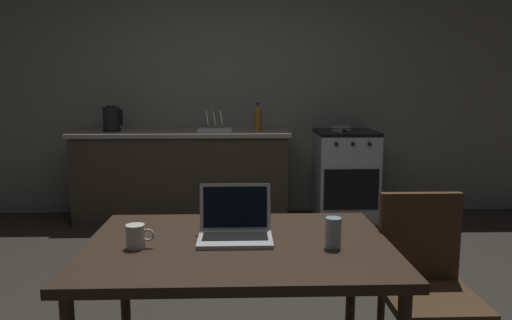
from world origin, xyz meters
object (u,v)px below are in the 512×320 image
at_px(chair, 426,279).
at_px(laptop, 235,228).
at_px(drinking_glass, 333,233).
at_px(dining_table, 238,256).
at_px(dish_rack, 215,126).
at_px(electric_kettle, 112,119).
at_px(frying_pan, 341,128).
at_px(stove_oven, 345,175).
at_px(coffee_mug, 136,236).
at_px(bottle, 258,118).

distance_m(chair, laptop, 0.90).
height_order(laptop, drinking_glass, laptop).
bearing_deg(laptop, dining_table, -62.76).
xyz_separation_m(dining_table, dish_rack, (-0.24, 2.88, 0.32)).
height_order(electric_kettle, frying_pan, electric_kettle).
bearing_deg(stove_oven, dining_table, -110.87).
bearing_deg(electric_kettle, dish_rack, -0.00).
xyz_separation_m(chair, frying_pan, (0.19, 2.79, 0.43)).
distance_m(stove_oven, chair, 2.83).
height_order(frying_pan, coffee_mug, frying_pan).
distance_m(chair, frying_pan, 2.83).
xyz_separation_m(stove_oven, electric_kettle, (-2.37, 0.00, 0.58)).
xyz_separation_m(chair, dish_rack, (-1.09, 2.82, 0.46)).
bearing_deg(bottle, chair, -76.57).
bearing_deg(coffee_mug, frying_pan, 63.26).
bearing_deg(dish_rack, laptop, -85.37).
height_order(frying_pan, drinking_glass, frying_pan).
xyz_separation_m(laptop, coffee_mug, (-0.41, -0.11, 0.00)).
bearing_deg(dining_table, bottle, 86.17).
bearing_deg(chair, dining_table, -178.87).
bearing_deg(electric_kettle, dining_table, -66.10).
height_order(electric_kettle, dish_rack, electric_kettle).
height_order(chair, electric_kettle, electric_kettle).
bearing_deg(bottle, laptop, -94.16).
distance_m(electric_kettle, coffee_mug, 3.07).
bearing_deg(laptop, drinking_glass, -4.84).
relative_size(chair, dish_rack, 2.60).
distance_m(chair, dish_rack, 3.06).
bearing_deg(frying_pan, chair, -93.94).
relative_size(dining_table, chair, 1.47).
height_order(bottle, frying_pan, bottle).
relative_size(dining_table, laptop, 4.07).
bearing_deg(chair, laptop, 177.58).
relative_size(electric_kettle, dish_rack, 0.76).
relative_size(bottle, coffee_mug, 2.45).
height_order(stove_oven, electric_kettle, electric_kettle).
bearing_deg(dining_table, dish_rack, 94.80).
distance_m(bottle, frying_pan, 0.86).
height_order(dining_table, frying_pan, frying_pan).
bearing_deg(drinking_glass, coffee_mug, 178.01).
distance_m(dining_table, electric_kettle, 3.17).
bearing_deg(bottle, coffee_mug, -101.95).
relative_size(dining_table, bottle, 4.53).
height_order(dining_table, chair, chair).
relative_size(stove_oven, electric_kettle, 3.55).
bearing_deg(dish_rack, drinking_glass, -77.91).
xyz_separation_m(frying_pan, drinking_glass, (-0.65, -2.93, -0.17)).
distance_m(electric_kettle, bottle, 1.47).
xyz_separation_m(laptop, electric_kettle, (-1.26, 2.83, 0.28)).
bearing_deg(stove_oven, chair, -95.00).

